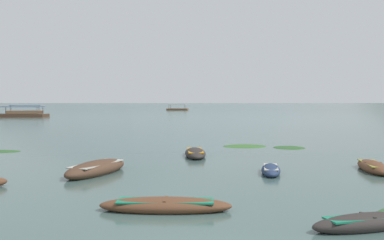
# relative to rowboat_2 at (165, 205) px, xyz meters

# --- Properties ---
(ground_plane) EXTENTS (6000.00, 6000.00, 0.00)m
(ground_plane) POSITION_rel_rowboat_2_xyz_m (0.83, 1495.20, -0.17)
(ground_plane) COLOR #425B56
(mountain_2) EXTENTS (2146.64, 2146.64, 547.22)m
(mountain_2) POSITION_rel_rowboat_2_xyz_m (-117.87, 2484.32, 273.44)
(mountain_2) COLOR slate
(mountain_2) RESTS_ON ground
(mountain_3) EXTENTS (786.78, 786.78, 182.93)m
(mountain_3) POSITION_rel_rowboat_2_xyz_m (444.35, 2148.89, 91.30)
(mountain_3) COLOR #56665B
(mountain_3) RESTS_ON ground
(rowboat_2) EXTENTS (4.26, 1.56, 0.53)m
(rowboat_2) POSITION_rel_rowboat_2_xyz_m (0.00, 0.00, 0.00)
(rowboat_2) COLOR brown
(rowboat_2) RESTS_ON ground
(rowboat_3) EXTENTS (1.39, 4.30, 0.62)m
(rowboat_3) POSITION_rel_rowboat_2_xyz_m (1.92, 13.57, 0.03)
(rowboat_3) COLOR #2D2826
(rowboat_3) RESTS_ON ground
(rowboat_4) EXTENTS (3.48, 1.61, 0.53)m
(rowboat_4) POSITION_rel_rowboat_2_xyz_m (5.41, -2.30, 0.00)
(rowboat_4) COLOR #2D2826
(rowboat_4) RESTS_ON ground
(rowboat_5) EXTENTS (1.51, 3.15, 0.52)m
(rowboat_5) POSITION_rel_rowboat_2_xyz_m (5.04, 6.80, -0.00)
(rowboat_5) COLOR navy
(rowboat_5) RESTS_ON ground
(rowboat_6) EXTENTS (1.86, 4.06, 0.61)m
(rowboat_6) POSITION_rel_rowboat_2_xyz_m (10.27, 7.25, 0.02)
(rowboat_6) COLOR brown
(rowboat_6) RESTS_ON ground
(rowboat_9) EXTENTS (3.19, 4.76, 0.79)m
(rowboat_9) POSITION_rel_rowboat_2_xyz_m (-3.23, 7.25, 0.08)
(rowboat_9) COLOR #4C3323
(rowboat_9) RESTS_ON ground
(ferry_0) EXTENTS (11.03, 6.54, 2.54)m
(ferry_0) POSITION_rel_rowboat_2_xyz_m (-40.87, 118.50, 0.28)
(ferry_0) COLOR brown
(ferry_0) RESTS_ON ground
(ferry_1) EXTENTS (11.29, 5.48, 2.54)m
(ferry_1) POSITION_rel_rowboat_2_xyz_m (-31.10, 84.22, 0.28)
(ferry_1) COLOR #4C3323
(ferry_1) RESTS_ON ground
(ferry_2) EXTENTS (8.63, 4.99, 2.54)m
(ferry_2) POSITION_rel_rowboat_2_xyz_m (5.40, 156.77, 0.28)
(ferry_2) COLOR brown
(ferry_2) RESTS_ON ground
(weed_patch_4) EXTENTS (2.45, 2.57, 0.14)m
(weed_patch_4) POSITION_rel_rowboat_2_xyz_m (9.22, 18.12, -0.17)
(weed_patch_4) COLOR #2D5628
(weed_patch_4) RESTS_ON ground
(weed_patch_5) EXTENTS (3.66, 3.13, 0.14)m
(weed_patch_5) POSITION_rel_rowboat_2_xyz_m (6.14, 19.41, -0.17)
(weed_patch_5) COLOR #38662D
(weed_patch_5) RESTS_ON ground
(weed_patch_6) EXTENTS (2.93, 1.99, 0.14)m
(weed_patch_6) POSITION_rel_rowboat_2_xyz_m (-11.13, 17.03, -0.17)
(weed_patch_6) COLOR #2D5628
(weed_patch_6) RESTS_ON ground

